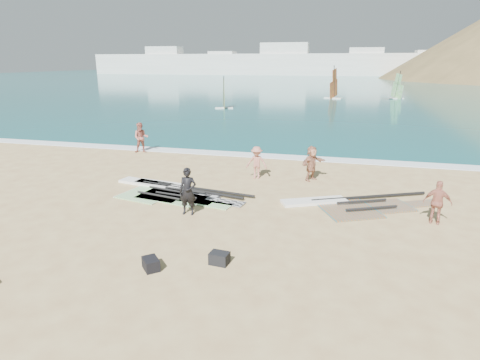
% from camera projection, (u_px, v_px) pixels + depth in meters
% --- Properties ---
extents(ground, '(300.00, 300.00, 0.00)m').
position_uv_depth(ground, '(196.00, 248.00, 12.02)').
color(ground, tan).
rests_on(ground, ground).
extents(sea, '(300.00, 240.00, 0.06)m').
position_uv_depth(sea, '(335.00, 78.00, 134.45)').
color(sea, '#0B5252').
rests_on(sea, ground).
extents(surf_line, '(300.00, 1.20, 0.04)m').
position_uv_depth(surf_line, '(271.00, 157.00, 23.43)').
color(surf_line, white).
rests_on(surf_line, ground).
extents(far_town, '(160.00, 8.00, 12.00)m').
position_uv_depth(far_town, '(295.00, 63.00, 153.66)').
color(far_town, white).
rests_on(far_town, ground).
extents(rig_grey, '(5.76, 2.69, 0.20)m').
position_uv_depth(rig_grey, '(177.00, 191.00, 17.16)').
color(rig_grey, '#272729').
rests_on(rig_grey, ground).
extents(rig_green, '(6.20, 3.07, 0.20)m').
position_uv_depth(rig_green, '(162.00, 190.00, 17.19)').
color(rig_green, green).
rests_on(rig_green, ground).
extents(rig_orange, '(6.16, 4.04, 0.20)m').
position_uv_depth(rig_orange, '(349.00, 204.00, 15.57)').
color(rig_orange, '#EC4E07').
rests_on(rig_orange, ground).
extents(gear_bag_near, '(0.56, 0.43, 0.33)m').
position_uv_depth(gear_bag_near, '(219.00, 258.00, 11.05)').
color(gear_bag_near, black).
rests_on(gear_bag_near, ground).
extents(gear_bag_far, '(0.63, 0.64, 0.32)m').
position_uv_depth(gear_bag_far, '(151.00, 264.00, 10.75)').
color(gear_bag_far, black).
rests_on(gear_bag_far, ground).
extents(person_wetsuit, '(0.67, 0.48, 1.74)m').
position_uv_depth(person_wetsuit, '(188.00, 191.00, 14.45)').
color(person_wetsuit, black).
rests_on(person_wetsuit, ground).
extents(beachgoer_left, '(1.08, 0.97, 1.83)m').
position_uv_depth(beachgoer_left, '(141.00, 138.00, 24.33)').
color(beachgoer_left, '#AD5D50').
rests_on(beachgoer_left, ground).
extents(beachgoer_mid, '(1.03, 0.63, 1.55)m').
position_uv_depth(beachgoer_mid, '(257.00, 163.00, 18.94)').
color(beachgoer_mid, '#B36D5D').
rests_on(beachgoer_mid, ground).
extents(beachgoer_back, '(0.96, 0.59, 1.53)m').
position_uv_depth(beachgoer_back, '(438.00, 203.00, 13.61)').
color(beachgoer_back, '#B86D58').
rests_on(beachgoer_back, ground).
extents(beachgoer_right, '(1.28, 1.52, 1.64)m').
position_uv_depth(beachgoer_right, '(312.00, 163.00, 18.63)').
color(beachgoer_right, '#B2765A').
rests_on(beachgoer_right, ground).
extents(windsurfer_left, '(2.16, 2.40, 3.80)m').
position_uv_depth(windsurfer_left, '(224.00, 99.00, 46.69)').
color(windsurfer_left, white).
rests_on(windsurfer_left, ground).
extents(windsurfer_centre, '(2.75, 3.07, 4.82)m').
position_uv_depth(windsurfer_centre, '(334.00, 89.00, 58.81)').
color(windsurfer_centre, white).
rests_on(windsurfer_centre, ground).
extents(windsurfer_right, '(2.25, 2.38, 4.08)m').
position_uv_depth(windsurfer_right, '(397.00, 91.00, 58.52)').
color(windsurfer_right, white).
rests_on(windsurfer_right, ground).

